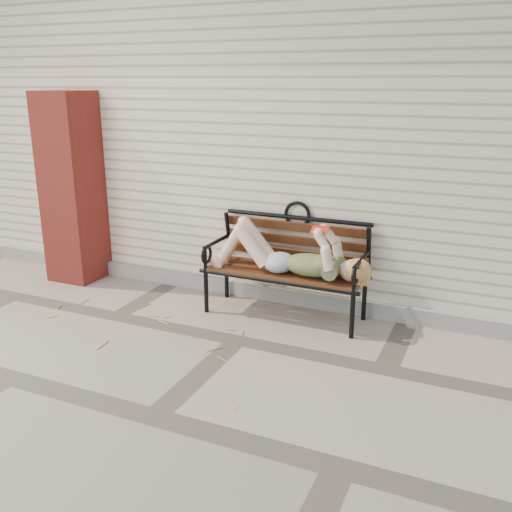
% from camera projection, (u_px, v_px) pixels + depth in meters
% --- Properties ---
extents(ground, '(80.00, 80.00, 0.00)m').
position_uv_depth(ground, '(237.00, 340.00, 4.81)').
color(ground, gray).
rests_on(ground, ground).
extents(house_wall, '(8.00, 4.00, 3.00)m').
position_uv_depth(house_wall, '(342.00, 131.00, 6.98)').
color(house_wall, beige).
rests_on(house_wall, ground).
extents(foundation_strip, '(8.00, 0.10, 0.15)m').
position_uv_depth(foundation_strip, '(280.00, 294.00, 5.63)').
color(foundation_strip, gray).
rests_on(foundation_strip, ground).
extents(brick_pillar, '(0.50, 0.50, 2.00)m').
position_uv_depth(brick_pillar, '(72.00, 188.00, 6.06)').
color(brick_pillar, '#AB3326').
rests_on(brick_pillar, ground).
extents(garden_bench, '(1.59, 0.63, 1.03)m').
position_uv_depth(garden_bench, '(288.00, 254.00, 5.23)').
color(garden_bench, black).
rests_on(garden_bench, ground).
extents(reading_woman, '(1.50, 0.34, 0.47)m').
position_uv_depth(reading_woman, '(285.00, 254.00, 5.10)').
color(reading_woman, '#093941').
rests_on(reading_woman, ground).
extents(straw_scatter, '(2.91, 1.55, 0.01)m').
position_uv_depth(straw_scatter, '(105.00, 328.00, 5.03)').
color(straw_scatter, tan).
rests_on(straw_scatter, ground).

